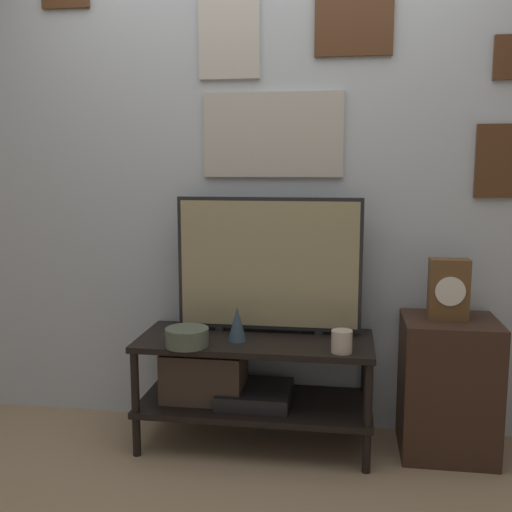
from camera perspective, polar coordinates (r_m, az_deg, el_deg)
The scene contains 9 objects.
ground_plane at distance 2.96m, azimuth -0.97°, elevation -19.76°, with size 12.00×12.00×0.00m, color #997F60.
wall_back at distance 3.19m, azimuth 0.82°, elevation 7.83°, with size 6.40×0.08×2.70m.
media_console at distance 3.09m, azimuth -1.90°, elevation -11.39°, with size 1.16×0.50×0.55m.
television at distance 3.03m, azimuth 1.23°, elevation -0.78°, with size 0.94×0.05×0.69m.
vase_wide_bowl at distance 2.89m, azimuth -6.58°, elevation -7.68°, with size 0.21×0.21×0.09m.
vase_slim_bronze at distance 2.94m, azimuth -1.81°, elevation -6.46°, with size 0.09×0.09×0.17m.
candle_jar at distance 2.80m, azimuth 8.17°, elevation -8.06°, with size 0.10×0.10×0.10m.
side_table at distance 3.14m, azimuth 17.79°, elevation -11.73°, with size 0.45×0.41×0.67m.
mantel_clock at distance 3.01m, azimuth 17.87°, elevation -3.03°, with size 0.19×0.11×0.29m.
Camera 1 is at (0.43, -2.56, 1.41)m, focal length 42.00 mm.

